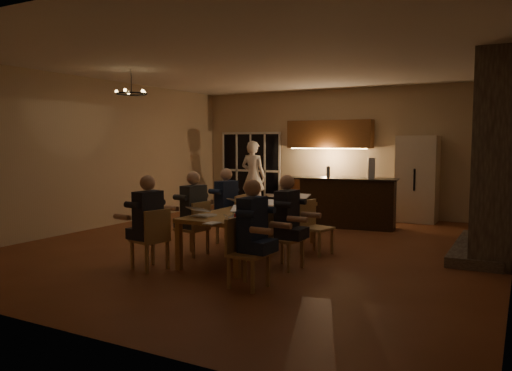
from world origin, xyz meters
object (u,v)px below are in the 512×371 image
(laptop_a, at_px, (203,209))
(redcup_near, at_px, (237,218))
(laptop_d, at_px, (266,204))
(can_right, at_px, (286,206))
(laptop_b, at_px, (240,210))
(can_silver, at_px, (235,212))
(chair_left_far, at_px, (230,219))
(person_right_near, at_px, (252,233))
(chair_right_far, at_px, (317,227))
(person_left_near, at_px, (148,223))
(redcup_far, at_px, (294,198))
(laptop_e, at_px, (277,195))
(plate_left, at_px, (208,215))
(chair_left_near, at_px, (150,239))
(dining_table, at_px, (254,232))
(mug_mid, at_px, (274,203))
(chair_left_mid, at_px, (192,228))
(person_right_mid, at_px, (287,222))
(mug_back, at_px, (260,200))
(person_left_mid, at_px, (194,213))
(bar_blender, at_px, (371,168))
(laptop_c, at_px, (242,201))
(plate_near, at_px, (257,214))
(bar_island, at_px, (348,203))
(mug_front, at_px, (237,209))
(chair_right_near, at_px, (249,253))
(person_left_far, at_px, (226,206))
(plate_far, at_px, (296,205))
(refrigerator, at_px, (417,179))
(can_cola, at_px, (283,197))
(chair_right_mid, at_px, (285,238))
(redcup_mid, at_px, (244,201))
(laptop_f, at_px, (298,197))
(bar_bottle, at_px, (328,172))
(chandelier, at_px, (131,94))

(laptop_a, relative_size, redcup_near, 2.67)
(laptop_d, relative_size, can_right, 2.67)
(laptop_b, bearing_deg, can_silver, 129.16)
(chair_left_far, height_order, person_right_near, person_right_near)
(chair_right_far, height_order, person_left_near, person_left_near)
(laptop_a, distance_m, can_silver, 0.48)
(redcup_far, bearing_deg, laptop_e, -148.42)
(redcup_far, height_order, plate_left, redcup_far)
(can_silver, bearing_deg, chair_left_near, -140.71)
(dining_table, height_order, mug_mid, mug_mid)
(chair_left_mid, relative_size, person_right_mid, 0.64)
(person_left_near, xyz_separation_m, redcup_far, (0.99, 2.94, 0.12))
(mug_back, bearing_deg, laptop_a, -88.58)
(person_left_mid, bearing_deg, bar_blender, 161.25)
(person_right_mid, bearing_deg, laptop_c, 61.11)
(can_silver, distance_m, plate_near, 0.35)
(bar_island, height_order, laptop_b, bar_island)
(laptop_a, relative_size, plate_near, 1.23)
(chair_left_mid, relative_size, mug_front, 8.90)
(chair_right_near, height_order, person_left_far, person_left_far)
(laptop_b, bearing_deg, chair_right_far, 52.36)
(plate_far, bearing_deg, bar_island, 87.52)
(refrigerator, distance_m, can_cola, 3.87)
(bar_island, relative_size, laptop_e, 6.53)
(person_right_near, relative_size, laptop_a, 4.31)
(bar_blender, bearing_deg, chair_right_far, -114.20)
(bar_island, bearing_deg, laptop_d, -102.66)
(laptop_e, xyz_separation_m, mug_back, (-0.19, -0.31, -0.06))
(chair_right_mid, xyz_separation_m, mug_back, (-1.19, 1.43, 0.36))
(mug_front, relative_size, plate_far, 0.43)
(mug_mid, xyz_separation_m, can_cola, (-0.22, 0.86, 0.01))
(chair_left_mid, distance_m, laptop_e, 1.87)
(person_right_mid, distance_m, mug_mid, 1.33)
(laptop_e, xyz_separation_m, mug_mid, (0.25, -0.62, -0.06))
(redcup_mid, distance_m, can_cola, 1.01)
(refrigerator, relative_size, mug_mid, 20.00)
(redcup_near, bearing_deg, bar_blender, 82.75)
(laptop_e, relative_size, laptop_f, 1.00)
(can_silver, height_order, plate_left, can_silver)
(laptop_f, distance_m, bar_bottle, 2.29)
(bar_blender, bearing_deg, laptop_a, -128.56)
(laptop_d, height_order, redcup_mid, laptop_d)
(laptop_b, height_order, plate_near, laptop_b)
(can_cola, xyz_separation_m, can_right, (0.59, -1.14, 0.00))
(mug_back, bearing_deg, bar_blender, 60.93)
(mug_front, distance_m, mug_mid, 0.96)
(redcup_near, bearing_deg, chair_right_mid, 60.28)
(laptop_d, relative_size, plate_left, 1.15)
(chair_left_mid, distance_m, person_left_far, 1.08)
(chandelier, bearing_deg, mug_mid, 10.47)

